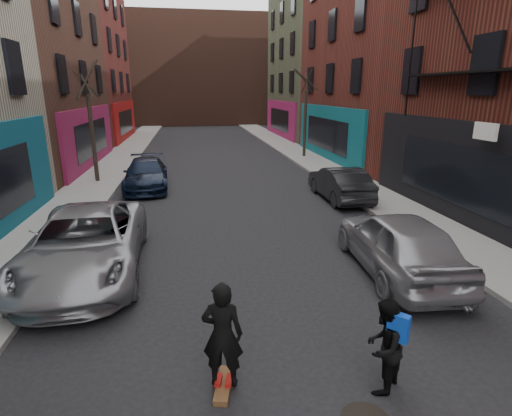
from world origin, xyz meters
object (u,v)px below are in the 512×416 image
object	(u,v)px
parked_left_end	(146,174)
skateboarder	(222,335)
tree_left_far	(90,114)
parked_left_far	(86,243)
tree_right_far	(306,105)
pedestrian	(384,346)
parked_right_far	(398,242)
parked_right_end	(340,183)
skateboard	(224,385)

from	to	relation	value
parked_left_end	skateboarder	bearing A→B (deg)	-82.99
tree_left_far	parked_left_far	size ratio (longest dim) A/B	1.12
tree_right_far	skateboarder	bearing A→B (deg)	-109.13
tree_right_far	pedestrian	bearing A→B (deg)	-103.01
tree_left_far	tree_right_far	distance (m)	13.78
parked_left_end	parked_right_far	size ratio (longest dim) A/B	1.00
tree_left_far	pedestrian	xyz separation A→B (m)	(7.36, -15.81, -2.62)
parked_left_end	parked_right_end	xyz separation A→B (m)	(8.25, -3.37, 0.01)
skateboard	skateboarder	world-z (taller)	skateboarder
parked_left_far	skateboarder	size ratio (longest dim) A/B	3.40
tree_left_far	pedestrian	distance (m)	17.63
parked_left_end	pedestrian	world-z (taller)	pedestrian
tree_right_far	pedestrian	size ratio (longest dim) A/B	4.51
skateboard	pedestrian	world-z (taller)	pedestrian
tree_right_far	parked_left_end	size ratio (longest dim) A/B	1.43
parked_left_far	tree_left_far	bearing A→B (deg)	97.80
tree_right_far	parked_right_far	bearing A→B (deg)	-98.71
parked_right_far	skateboarder	world-z (taller)	skateboarder
tree_left_far	parked_right_far	world-z (taller)	tree_left_far
parked_right_far	skateboard	xyz separation A→B (m)	(-4.67, -3.42, -0.76)
parked_right_far	parked_right_end	size ratio (longest dim) A/B	1.11
tree_right_far	parked_left_end	distance (m)	12.75
tree_right_far	skateboard	world-z (taller)	tree_right_far
parked_left_end	tree_left_far	bearing A→B (deg)	145.25
tree_left_far	skateboarder	world-z (taller)	tree_left_far
tree_left_far	tree_right_far	world-z (taller)	tree_right_far
parked_left_far	parked_right_far	size ratio (longest dim) A/B	1.22
pedestrian	parked_left_far	bearing A→B (deg)	-86.79
skateboard	skateboarder	bearing A→B (deg)	0.00
parked_left_far	pedestrian	xyz separation A→B (m)	(5.40, -5.07, -0.04)
tree_left_far	skateboard	size ratio (longest dim) A/B	8.12
parked_left_far	parked_right_end	world-z (taller)	parked_left_far
tree_left_far	tree_right_far	size ratio (longest dim) A/B	0.96
skateboard	tree_right_far	bearing A→B (deg)	83.59
parked_right_end	pedestrian	bearing A→B (deg)	72.29
tree_right_far	parked_right_far	xyz separation A→B (m)	(-2.75, -17.97, -2.72)
tree_left_far	parked_left_end	xyz separation A→B (m)	(2.55, -1.58, -2.69)
parked_left_end	parked_right_end	world-z (taller)	parked_right_end
parked_right_end	skateboarder	bearing A→B (deg)	60.72
parked_left_far	parked_left_end	distance (m)	9.17
parked_left_far	skateboard	distance (m)	5.61
tree_left_far	skateboarder	size ratio (longest dim) A/B	3.82
parked_left_far	skateboard	world-z (taller)	parked_left_far
parked_right_end	skateboard	size ratio (longest dim) A/B	5.33
parked_right_end	parked_right_far	bearing A→B (deg)	80.53
parked_right_end	parked_left_far	bearing A→B (deg)	33.04
parked_left_far	skateboard	bearing A→B (deg)	-59.66
tree_left_far	skateboard	distance (m)	16.52
parked_right_far	skateboarder	bearing A→B (deg)	40.08
tree_left_far	parked_left_end	bearing A→B (deg)	-31.79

